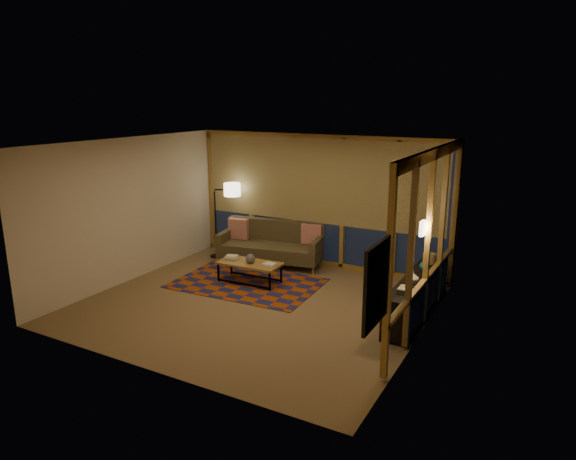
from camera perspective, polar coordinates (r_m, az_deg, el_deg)
The scene contains 21 objects.
floor at distance 8.81m, azimuth -3.60°, elevation -8.21°, with size 5.50×5.00×0.01m, color olive.
ceiling at distance 8.16m, azimuth -3.90°, elevation 9.57°, with size 5.50×5.00×0.01m, color white.
walls at distance 8.38m, azimuth -3.74°, elevation 0.33°, with size 5.51×5.01×2.70m.
window_wall_back at distance 10.46m, azimuth 3.39°, elevation 3.20°, with size 5.30×0.16×2.60m, color #A87D34, non-canonical shape.
window_wall_right at distance 7.91m, azimuth 15.34°, elevation -1.02°, with size 0.16×3.70×2.60m, color #A87D34, non-canonical shape.
wall_art at distance 5.62m, azimuth 9.73°, elevation -5.99°, with size 0.06×0.74×0.94m, color red, non-canonical shape.
wall_sconce at distance 7.74m, azimuth 14.74°, elevation 0.20°, with size 0.12×0.18×0.22m, color #F1E7C2, non-canonical shape.
sofa at distance 10.70m, azimuth -1.92°, elevation -1.55°, with size 2.14×0.87×0.88m, color brown, non-canonical shape.
pillow_left at distance 11.09m, azimuth -5.51°, elevation 0.11°, with size 0.43×0.14×0.43m, color #AF0D01, non-canonical shape.
pillow_right at distance 10.63m, azimuth 2.61°, elevation -0.50°, with size 0.42×0.14×0.42m, color #AF0D01, non-canonical shape.
area_rug at distance 9.75m, azimuth -4.57°, elevation -5.91°, with size 2.67×1.78×0.01m, color #8D360A.
coffee_table at distance 9.73m, azimuth -4.28°, elevation -4.72°, with size 1.20×0.55×0.40m, color #A87D34, non-canonical shape.
book_stack_a at distance 9.88m, azimuth -6.29°, elevation -3.04°, with size 0.24×0.19×0.07m, color beige, non-canonical shape.
book_stack_b at distance 9.43m, azimuth -2.09°, elevation -3.89°, with size 0.23×0.18×0.05m, color beige, non-canonical shape.
ceramic_pot at distance 9.60m, azimuth -4.20°, elevation -3.17°, with size 0.18×0.18×0.18m, color black.
floor_lamp at distance 11.22m, azimuth -8.06°, elevation 1.07°, with size 0.55×0.36×1.64m, color black, non-canonical shape.
bookshelf at distance 8.59m, azimuth 14.18°, elevation -6.98°, with size 0.40×2.54×0.63m, color black, non-canonical shape.
basket at distance 9.17m, azimuth 15.44°, elevation -3.03°, with size 0.22×0.22×0.17m, color #A1864C.
teal_bowl at distance 8.76m, azimuth 14.88°, elevation -3.88°, with size 0.15×0.15×0.15m, color #136666.
vase at distance 8.09m, azimuth 13.65°, elevation -5.13°, with size 0.20×0.20×0.21m, color tan.
shelf_book_stack at distance 7.74m, azimuth 12.82°, elevation -6.50°, with size 0.18×0.25×0.07m, color beige, non-canonical shape.
Camera 1 is at (4.37, -6.86, 3.40)m, focal length 32.00 mm.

